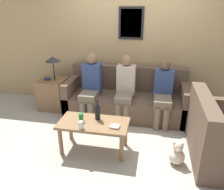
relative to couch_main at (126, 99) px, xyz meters
The scene contains 14 objects.
ground_plane 0.62m from the couch_main, 90.00° to the right, with size 16.00×16.00×0.00m, color #ADA899.
wall_back 1.10m from the couch_main, 90.00° to the left, with size 9.00×0.08×2.60m.
couch_main is the anchor object (origin of this frame).
couch_side 1.86m from the couch_main, 36.64° to the right, with size 0.90×1.30×0.90m.
coffee_table 1.33m from the couch_main, 103.15° to the right, with size 1.01×0.51×0.47m.
side_table_with_lamp 1.53m from the couch_main, behind, with size 0.53×0.53×1.10m.
wine_bottle 1.25m from the couch_main, 102.51° to the right, with size 0.08×0.08×0.32m.
drinking_glass 1.56m from the couch_main, 105.67° to the right, with size 0.07×0.07×0.11m.
book_stack 1.38m from the couch_main, 88.90° to the right, with size 0.14×0.12×0.03m.
soda_can 1.40m from the couch_main, 110.53° to the right, with size 0.07×0.07×0.12m.
person_left 0.76m from the couch_main, 162.85° to the right, with size 0.34×0.62×1.20m.
person_middle 0.38m from the couch_main, 91.05° to the right, with size 0.34×0.60×1.20m.
person_right 0.77m from the couch_main, 13.76° to the right, with size 0.34×0.66×1.13m.
teddy_bear 1.65m from the couch_main, 56.95° to the right, with size 0.22×0.22×0.35m.
Camera 1 is at (0.50, -3.39, 2.05)m, focal length 35.00 mm.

